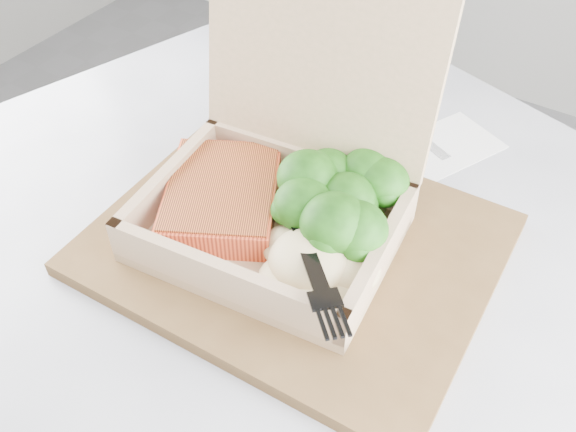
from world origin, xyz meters
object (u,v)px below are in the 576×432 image
Objects in this scene: takeout_container at (286,175)px; paper_cup at (256,17)px; cafe_table at (269,344)px; serving_tray at (295,244)px.

takeout_container is 0.31m from paper_cup.
takeout_container is 2.46× the size of paper_cup.
takeout_container is at bearing 54.24° from cafe_table.
serving_tray is 0.34m from paper_cup.
takeout_container is at bearing 139.04° from serving_tray.
serving_tray is at bearing -49.77° from paper_cup.
cafe_table is at bearing 174.89° from serving_tray.
serving_tray is 0.06m from takeout_container.
paper_cup is at bearing 130.23° from serving_tray.
paper_cup is (-0.22, 0.26, 0.04)m from serving_tray.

